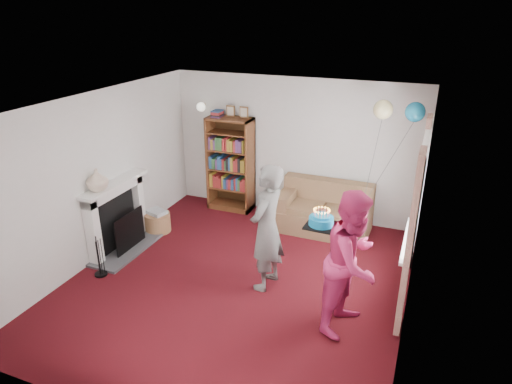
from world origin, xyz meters
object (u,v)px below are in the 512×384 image
at_px(birthday_cake, 321,221).
at_px(sofa, 324,212).
at_px(bookcase, 231,164).
at_px(person_striped, 267,228).
at_px(person_magenta, 353,262).

bearing_deg(birthday_cake, sofa, 101.58).
height_order(sofa, birthday_cake, birthday_cake).
bearing_deg(bookcase, birthday_cake, -45.90).
height_order(person_striped, person_magenta, person_striped).
distance_m(bookcase, person_striped, 2.70).
bearing_deg(bookcase, person_magenta, -43.73).
bearing_deg(person_magenta, bookcase, 61.06).
distance_m(sofa, person_striped, 2.09).
xyz_separation_m(person_magenta, birthday_cake, (-0.46, 0.26, 0.32)).
relative_size(bookcase, sofa, 1.25).
relative_size(bookcase, person_striped, 1.11).
xyz_separation_m(sofa, person_magenta, (0.90, -2.40, 0.56)).
xyz_separation_m(bookcase, person_striped, (1.54, -2.22, 0.02)).
bearing_deg(person_striped, bookcase, -138.49).
relative_size(sofa, person_striped, 0.89).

